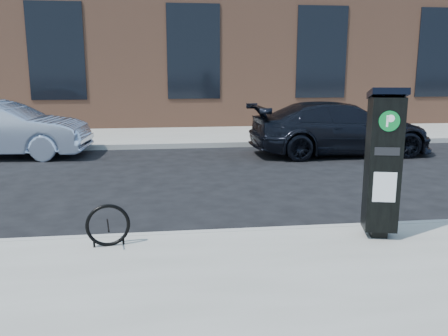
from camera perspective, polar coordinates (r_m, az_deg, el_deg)
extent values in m
plane|color=black|center=(6.92, 3.32, -8.49)|extent=(120.00, 120.00, 0.00)
cube|color=gray|center=(20.53, -3.95, 5.40)|extent=(60.00, 12.00, 0.15)
cube|color=#9E9B93|center=(6.87, 3.36, -7.96)|extent=(60.00, 0.12, 0.16)
cube|color=#9E9B93|center=(14.62, -2.50, 2.75)|extent=(60.00, 0.12, 0.16)
cube|color=#8E5A40|center=(23.45, -4.56, 15.81)|extent=(28.00, 10.00, 8.00)
cube|color=black|center=(18.74, -19.55, 13.09)|extent=(2.00, 0.06, 3.50)
cube|color=black|center=(18.39, -3.68, 13.77)|extent=(2.00, 0.06, 3.50)
cube|color=black|center=(19.38, 11.66, 13.46)|extent=(2.00, 0.06, 3.50)
cube|color=black|center=(21.51, 24.67, 12.47)|extent=(2.00, 0.06, 3.50)
cube|color=black|center=(6.90, 18.04, -7.35)|extent=(0.25, 0.25, 0.11)
cube|color=black|center=(6.65, 18.56, 0.40)|extent=(0.50, 0.46, 1.79)
cube|color=black|center=(6.54, 19.11, 8.48)|extent=(0.55, 0.51, 0.17)
cylinder|color=#086025|center=(6.38, 19.27, 5.35)|extent=(0.26, 0.08, 0.26)
cube|color=white|center=(6.38, 19.27, 5.35)|extent=(0.09, 0.03, 0.15)
cube|color=silver|center=(6.53, 18.75, -2.20)|extent=(0.29, 0.08, 0.40)
cube|color=black|center=(6.44, 19.04, 1.90)|extent=(0.31, 0.08, 0.11)
torus|color=black|center=(6.32, -13.78, -6.72)|extent=(0.57, 0.13, 0.57)
cylinder|color=black|center=(6.39, -15.36, -8.71)|extent=(0.03, 0.03, 0.11)
cylinder|color=black|center=(6.40, -12.01, -8.50)|extent=(0.03, 0.03, 0.11)
imported|color=#9FAFCB|center=(14.32, -25.33, 4.22)|extent=(4.78, 1.96, 1.54)
imported|color=black|center=(13.80, 13.79, 4.65)|extent=(5.15, 2.19, 1.48)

